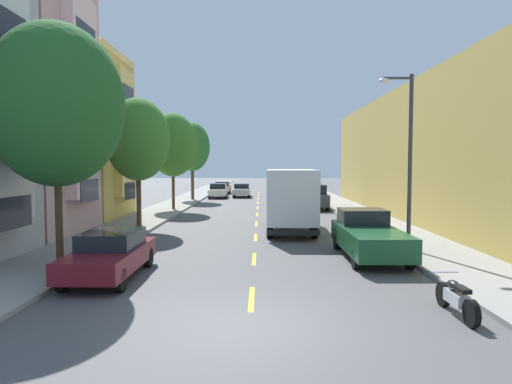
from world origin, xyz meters
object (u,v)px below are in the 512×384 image
Objects in this scene: parked_pickup_forest at (368,235)px; moving_silver_sedan at (242,190)px; parked_motorcycle at (456,298)px; street_tree_third at (173,145)px; parked_suv_charcoal at (314,196)px; parked_sedan_burgundy at (110,254)px; street_tree_second at (138,140)px; street_tree_farthest at (192,147)px; street_tree_nearest at (56,105)px; parked_wagon_white at (218,190)px; delivery_box_truck at (290,196)px; street_lamp at (406,149)px; parked_sedan_orange at (222,187)px.

parked_pickup_forest is 1.18× the size of moving_silver_sedan.
moving_silver_sedan is 39.28m from parked_motorcycle.
street_tree_third is 11.65m from parked_suv_charcoal.
parked_suv_charcoal is (8.84, 21.93, 0.24)m from parked_sedan_burgundy.
street_tree_second is 1.55× the size of moving_silver_sedan.
street_tree_farthest is 1.66× the size of moving_silver_sedan.
street_tree_nearest is 1.14× the size of street_tree_second.
moving_silver_sedan is at bearing 100.78° from parked_pickup_forest.
street_tree_farthest is at bearing 90.00° from street_tree_second.
moving_silver_sedan is (2.60, 35.28, 0.00)m from parked_sedan_burgundy.
street_tree_farthest reaches higher than parked_pickup_forest.
parked_pickup_forest is at bearing -74.56° from parked_wagon_white.
parked_sedan_burgundy is 1.00× the size of moving_silver_sedan.
delivery_box_truck is at bearing 47.35° from street_tree_nearest.
parked_motorcycle is (11.15, -33.71, -4.82)m from street_tree_farthest.
delivery_box_truck is 1.39× the size of parked_pickup_forest.
parked_sedan_burgundy is at bearing -158.56° from street_lamp.
street_tree_third is at bearing -95.62° from parked_sedan_orange.
street_tree_third is at bearing 90.00° from street_tree_nearest.
moving_silver_sedan is (2.59, -5.68, 0.00)m from parked_sedan_orange.
street_tree_third reaches higher than delivery_box_truck.
parked_suv_charcoal is at bearing -54.69° from parked_wagon_white.
parked_wagon_white is at bearing 125.31° from parked_suv_charcoal.
street_tree_third is at bearing -90.00° from street_tree_farthest.
delivery_box_truck is 1.64× the size of moving_silver_sedan.
street_tree_second is at bearing -100.62° from moving_silver_sedan.
street_tree_third is 0.98× the size of delivery_box_truck.
street_tree_second is 0.96× the size of street_tree_third.
street_tree_farthest is (0.00, 29.29, -0.18)m from street_tree_nearest.
street_tree_third reaches higher than street_tree_second.
street_tree_nearest is 29.29m from street_tree_farthest.
street_lamp is at bearing 27.75° from parked_pickup_forest.
parked_sedan_orange is 0.95× the size of parked_wagon_white.
parked_pickup_forest reaches higher than moving_silver_sedan.
street_lamp is 8.46m from parked_motorcycle.
parked_suv_charcoal is 1.07× the size of moving_silver_sedan.
street_tree_second is 1.54× the size of parked_sedan_orange.
street_tree_nearest is 5.17m from parked_sedan_burgundy.
moving_silver_sedan is at bearing -65.53° from parked_sedan_orange.
street_tree_farthest is 6.31m from parked_wagon_white.
parked_suv_charcoal is at bearing 7.54° from street_tree_third.
street_tree_farthest is at bearing 111.58° from parked_pickup_forest.
street_tree_second is at bearing 144.86° from parked_pickup_forest.
parked_wagon_white is at bearing 105.44° from parked_pickup_forest.
parked_wagon_white is (-6.05, 24.34, -1.05)m from delivery_box_truck.
parked_pickup_forest is at bearing -79.22° from moving_silver_sedan.
street_tree_third is 1.62× the size of moving_silver_sedan.
parked_motorcycle is at bearing -65.04° from street_tree_third.
parked_sedan_burgundy is (-0.01, -40.96, 0.00)m from parked_sedan_orange.
moving_silver_sedan is (4.60, 5.02, -4.48)m from street_tree_farthest.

